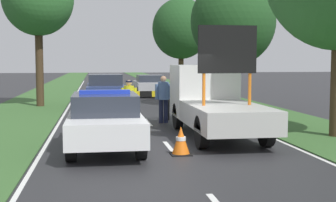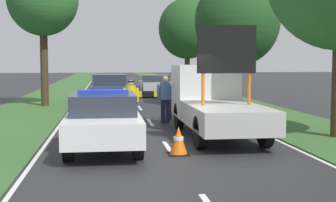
% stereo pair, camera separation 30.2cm
% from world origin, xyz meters
% --- Properties ---
extents(ground_plane, '(160.00, 160.00, 0.00)m').
position_xyz_m(ground_plane, '(0.00, 0.00, 0.00)').
color(ground_plane, '#28282B').
extents(lane_markings, '(6.73, 59.71, 0.01)m').
position_xyz_m(lane_markings, '(0.00, 12.36, 0.00)').
color(lane_markings, silver).
rests_on(lane_markings, ground).
extents(grass_verge_left, '(3.58, 120.00, 0.03)m').
position_xyz_m(grass_verge_left, '(-5.21, 20.00, 0.01)').
color(grass_verge_left, '#38602D').
rests_on(grass_verge_left, ground).
extents(grass_verge_right, '(3.58, 120.00, 0.03)m').
position_xyz_m(grass_verge_right, '(5.21, 20.00, 0.01)').
color(grass_verge_right, '#38602D').
rests_on(grass_verge_right, ground).
extents(police_car, '(1.87, 4.70, 1.57)m').
position_xyz_m(police_car, '(-1.71, 0.17, 0.77)').
color(police_car, white).
rests_on(police_car, ground).
extents(work_truck, '(2.03, 5.76, 3.30)m').
position_xyz_m(work_truck, '(1.71, 2.23, 1.08)').
color(work_truck, white).
rests_on(work_truck, ground).
extents(road_barrier, '(2.84, 0.08, 1.15)m').
position_xyz_m(road_barrier, '(-0.27, 5.87, 0.95)').
color(road_barrier, black).
rests_on(road_barrier, ground).
extents(police_officer, '(0.58, 0.37, 1.62)m').
position_xyz_m(police_officer, '(-0.74, 4.97, 0.96)').
color(police_officer, '#191E38').
rests_on(police_officer, ground).
extents(pedestrian_civilian, '(0.63, 0.40, 1.76)m').
position_xyz_m(pedestrian_civilian, '(0.55, 5.11, 1.03)').
color(pedestrian_civilian, '#191E38').
rests_on(pedestrian_civilian, ground).
extents(traffic_cone_near_police, '(0.41, 0.41, 0.57)m').
position_xyz_m(traffic_cone_near_police, '(-2.14, 5.43, 0.28)').
color(traffic_cone_near_police, black).
rests_on(traffic_cone_near_police, ground).
extents(traffic_cone_centre_front, '(0.39, 0.39, 0.54)m').
position_xyz_m(traffic_cone_centre_front, '(-0.50, 5.49, 0.27)').
color(traffic_cone_centre_front, black).
rests_on(traffic_cone_centre_front, ground).
extents(traffic_cone_near_truck, '(0.49, 0.49, 0.68)m').
position_xyz_m(traffic_cone_near_truck, '(2.53, 5.02, 0.34)').
color(traffic_cone_near_truck, black).
rests_on(traffic_cone_near_truck, ground).
extents(traffic_cone_behind_barrier, '(0.51, 0.51, 0.70)m').
position_xyz_m(traffic_cone_behind_barrier, '(0.13, -0.85, 0.35)').
color(traffic_cone_behind_barrier, black).
rests_on(traffic_cone_behind_barrier, ground).
extents(queued_car_hatch_blue, '(1.80, 4.53, 1.66)m').
position_xyz_m(queued_car_hatch_blue, '(-1.47, 11.20, 0.87)').
color(queued_car_hatch_blue, navy).
rests_on(queued_car_hatch_blue, ground).
extents(queued_car_sedan_silver, '(1.91, 4.13, 1.39)m').
position_xyz_m(queued_car_sedan_silver, '(1.58, 18.33, 0.74)').
color(queued_car_sedan_silver, '#B2B2B7').
rests_on(queued_car_sedan_silver, ground).
extents(roadside_tree_near_right, '(4.61, 4.61, 7.31)m').
position_xyz_m(roadside_tree_near_right, '(4.85, 25.01, 4.87)').
color(roadside_tree_near_right, '#42301E').
rests_on(roadside_tree_near_right, ground).
extents(roadside_tree_mid_left, '(4.18, 4.18, 6.44)m').
position_xyz_m(roadside_tree_mid_left, '(4.78, 10.38, 4.23)').
color(roadside_tree_mid_left, '#42301E').
rests_on(roadside_tree_mid_left, ground).
extents(utility_pole, '(1.20, 0.20, 7.86)m').
position_xyz_m(utility_pole, '(5.11, 16.72, 4.05)').
color(utility_pole, '#473828').
rests_on(utility_pole, ground).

